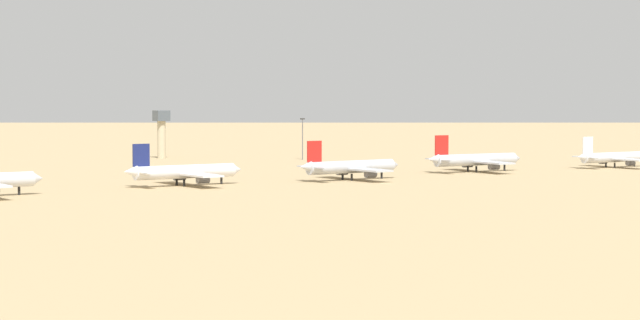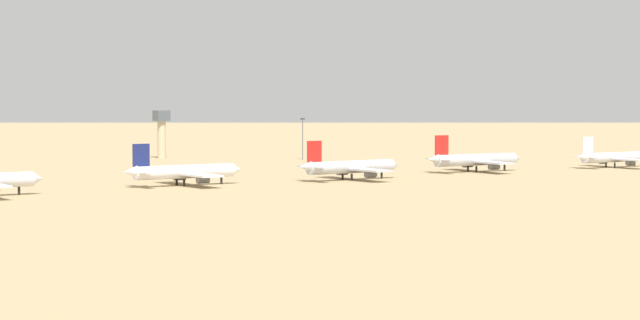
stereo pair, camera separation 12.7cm
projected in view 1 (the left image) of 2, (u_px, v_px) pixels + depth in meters
The scene contains 8 objects.
ground at pixel (383, 183), 361.98m from camera, with size 4000.00×4000.00×0.00m, color tan.
ridge_east at pixel (211, 68), 1511.66m from camera, with size 389.70×291.64×102.64m, color slate.
parked_jet_navy_1 at pixel (184, 172), 351.58m from camera, with size 36.04×30.14×11.94m.
parked_jet_red_2 at pixel (350, 167), 373.44m from camera, with size 35.86×30.11×11.86m.
parked_jet_red_3 at pixel (475, 160), 409.76m from camera, with size 36.54×30.74×12.07m.
parked_jet_white_4 at pixel (612, 157), 432.44m from camera, with size 32.41×27.08×10.75m.
control_tower at pixel (161, 129), 489.34m from camera, with size 5.20×5.20×18.43m.
light_pole_west at pixel (303, 136), 479.93m from camera, with size 1.80×0.50×15.68m.
Camera 1 is at (-209.79, -294.39, 26.91)m, focal length 71.71 mm.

